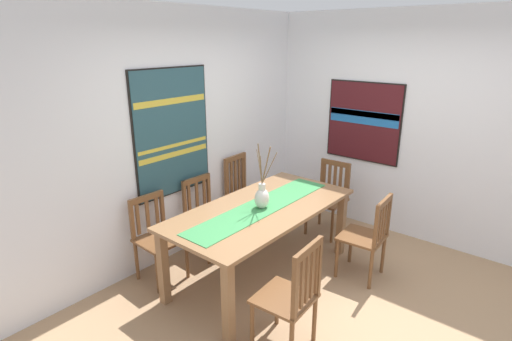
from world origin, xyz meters
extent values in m
cube|color=#A37F5B|center=(0.00, 0.00, -0.01)|extent=(6.40, 6.40, 0.03)
cube|color=silver|center=(0.00, 1.86, 1.35)|extent=(6.40, 0.12, 2.70)
cube|color=silver|center=(1.86, 0.00, 1.35)|extent=(0.12, 6.40, 2.70)
cube|color=#8E6642|center=(-0.06, 0.75, 0.76)|extent=(2.02, 0.98, 0.03)
cube|color=#8E6642|center=(-0.99, 0.34, 0.37)|extent=(0.08, 0.08, 0.74)
cube|color=#8E6642|center=(0.87, 0.34, 0.37)|extent=(0.08, 0.08, 0.74)
cube|color=#8E6642|center=(-0.99, 1.16, 0.37)|extent=(0.08, 0.08, 0.74)
cube|color=#8E6642|center=(0.87, 1.16, 0.37)|extent=(0.08, 0.08, 0.74)
cube|color=#388447|center=(-0.06, 0.75, 0.78)|extent=(1.86, 0.36, 0.01)
ellipsoid|color=silver|center=(-0.08, 0.73, 0.88)|extent=(0.16, 0.14, 0.20)
cylinder|color=silver|center=(-0.08, 0.73, 1.00)|extent=(0.07, 0.07, 0.06)
cylinder|color=brown|center=(-0.10, 0.74, 1.23)|extent=(0.05, 0.03, 0.40)
cylinder|color=brown|center=(-0.12, 0.71, 1.18)|extent=(0.08, 0.04, 0.30)
cylinder|color=brown|center=(-0.05, 0.79, 1.18)|extent=(0.07, 0.13, 0.31)
cylinder|color=brown|center=(-0.11, 0.67, 1.23)|extent=(0.06, 0.14, 0.40)
cylinder|color=brown|center=(-0.06, 0.66, 1.20)|extent=(0.04, 0.15, 0.34)
cube|color=brown|center=(0.60, -0.03, 0.44)|extent=(0.45, 0.45, 0.03)
cylinder|color=brown|center=(0.41, 0.13, 0.21)|extent=(0.04, 0.04, 0.43)
cylinder|color=brown|center=(0.76, 0.16, 0.21)|extent=(0.04, 0.04, 0.43)
cylinder|color=brown|center=(0.43, -0.23, 0.21)|extent=(0.04, 0.04, 0.43)
cylinder|color=brown|center=(0.79, -0.20, 0.21)|extent=(0.04, 0.04, 0.43)
cube|color=brown|center=(0.43, -0.23, 0.68)|extent=(0.04, 0.04, 0.45)
cube|color=brown|center=(0.79, -0.21, 0.68)|extent=(0.04, 0.04, 0.45)
cube|color=brown|center=(0.61, -0.22, 0.87)|extent=(0.38, 0.06, 0.06)
cube|color=brown|center=(0.46, -0.23, 0.66)|extent=(0.04, 0.02, 0.36)
cube|color=brown|center=(0.54, -0.23, 0.66)|extent=(0.04, 0.02, 0.36)
cube|color=brown|center=(0.61, -0.22, 0.66)|extent=(0.04, 0.02, 0.36)
cube|color=brown|center=(0.69, -0.22, 0.66)|extent=(0.04, 0.02, 0.36)
cube|color=brown|center=(0.76, -0.21, 0.66)|extent=(0.04, 0.02, 0.36)
cube|color=brown|center=(-0.75, 1.50, 0.44)|extent=(0.43, 0.43, 0.03)
cylinder|color=brown|center=(-0.58, 1.31, 0.21)|extent=(0.04, 0.04, 0.43)
cylinder|color=brown|center=(-0.94, 1.33, 0.21)|extent=(0.04, 0.04, 0.43)
cylinder|color=brown|center=(-0.57, 1.67, 0.21)|extent=(0.04, 0.04, 0.43)
cylinder|color=brown|center=(-0.93, 1.69, 0.21)|extent=(0.04, 0.04, 0.43)
cube|color=brown|center=(-0.57, 1.68, 0.66)|extent=(0.04, 0.04, 0.42)
cube|color=brown|center=(-0.93, 1.70, 0.66)|extent=(0.04, 0.04, 0.42)
cube|color=brown|center=(-0.75, 1.69, 0.84)|extent=(0.38, 0.05, 0.06)
cube|color=brown|center=(-0.63, 1.69, 0.65)|extent=(0.04, 0.02, 0.33)
cube|color=brown|center=(-0.75, 1.69, 0.65)|extent=(0.04, 0.02, 0.33)
cube|color=brown|center=(-0.86, 1.69, 0.65)|extent=(0.04, 0.02, 0.33)
cube|color=brown|center=(1.21, 0.73, 0.44)|extent=(0.44, 0.44, 0.03)
cylinder|color=brown|center=(1.03, 0.54, 0.21)|extent=(0.04, 0.04, 0.43)
cylinder|color=brown|center=(1.02, 0.90, 0.21)|extent=(0.04, 0.04, 0.43)
cylinder|color=brown|center=(1.39, 0.55, 0.21)|extent=(0.04, 0.04, 0.43)
cylinder|color=brown|center=(1.38, 0.91, 0.21)|extent=(0.04, 0.04, 0.43)
cube|color=brown|center=(1.40, 0.56, 0.68)|extent=(0.04, 0.04, 0.46)
cube|color=brown|center=(1.39, 0.91, 0.68)|extent=(0.04, 0.04, 0.46)
cube|color=brown|center=(1.40, 0.73, 0.88)|extent=(0.05, 0.38, 0.06)
cube|color=brown|center=(1.40, 0.58, 0.67)|extent=(0.02, 0.04, 0.37)
cube|color=brown|center=(1.40, 0.66, 0.67)|extent=(0.02, 0.04, 0.37)
cube|color=brown|center=(1.40, 0.73, 0.67)|extent=(0.02, 0.04, 0.37)
cube|color=brown|center=(1.39, 0.81, 0.67)|extent=(0.02, 0.04, 0.37)
cube|color=brown|center=(1.39, 0.89, 0.67)|extent=(0.02, 0.04, 0.37)
cube|color=brown|center=(-0.73, -0.01, 0.44)|extent=(0.45, 0.45, 0.03)
cylinder|color=brown|center=(-0.92, 0.15, 0.21)|extent=(0.04, 0.04, 0.43)
cylinder|color=brown|center=(-0.56, 0.18, 0.21)|extent=(0.04, 0.04, 0.43)
cylinder|color=brown|center=(-0.54, -0.18, 0.21)|extent=(0.04, 0.04, 0.43)
cube|color=brown|center=(-0.90, -0.22, 0.71)|extent=(0.04, 0.04, 0.51)
cube|color=brown|center=(-0.54, -0.19, 0.71)|extent=(0.04, 0.04, 0.51)
cube|color=brown|center=(-0.72, -0.20, 0.93)|extent=(0.38, 0.06, 0.06)
cube|color=brown|center=(-0.87, -0.21, 0.69)|extent=(0.04, 0.02, 0.42)
cube|color=brown|center=(-0.79, -0.21, 0.69)|extent=(0.04, 0.02, 0.42)
cube|color=brown|center=(-0.72, -0.20, 0.69)|extent=(0.04, 0.02, 0.42)
cube|color=brown|center=(-0.64, -0.20, 0.69)|extent=(0.04, 0.02, 0.42)
cube|color=brown|center=(-0.57, -0.19, 0.69)|extent=(0.04, 0.02, 0.42)
cube|color=brown|center=(-0.07, 1.51, 0.44)|extent=(0.43, 0.43, 0.03)
cylinder|color=brown|center=(0.11, 1.33, 0.21)|extent=(0.04, 0.04, 0.43)
cylinder|color=brown|center=(-0.25, 1.34, 0.21)|extent=(0.04, 0.04, 0.43)
cylinder|color=brown|center=(0.12, 1.69, 0.21)|extent=(0.04, 0.04, 0.43)
cylinder|color=brown|center=(-0.24, 1.70, 0.21)|extent=(0.04, 0.04, 0.43)
cube|color=brown|center=(0.12, 1.70, 0.67)|extent=(0.04, 0.04, 0.43)
cube|color=brown|center=(-0.24, 1.71, 0.67)|extent=(0.04, 0.04, 0.43)
cube|color=brown|center=(-0.06, 1.70, 0.85)|extent=(0.38, 0.04, 0.06)
cube|color=brown|center=(0.05, 1.70, 0.65)|extent=(0.04, 0.02, 0.34)
cube|color=brown|center=(-0.06, 1.70, 0.65)|extent=(0.04, 0.02, 0.34)
cube|color=brown|center=(-0.18, 1.71, 0.65)|extent=(0.04, 0.02, 0.34)
cube|color=brown|center=(0.64, 1.55, 0.44)|extent=(0.44, 0.44, 0.03)
cylinder|color=brown|center=(0.83, 1.38, 0.21)|extent=(0.04, 0.04, 0.43)
cylinder|color=brown|center=(0.47, 1.36, 0.21)|extent=(0.04, 0.04, 0.43)
cylinder|color=brown|center=(0.81, 1.74, 0.21)|extent=(0.04, 0.04, 0.43)
cylinder|color=brown|center=(0.45, 1.72, 0.21)|extent=(0.04, 0.04, 0.43)
cube|color=brown|center=(0.81, 1.75, 0.71)|extent=(0.04, 0.04, 0.52)
cube|color=brown|center=(0.45, 1.73, 0.71)|extent=(0.04, 0.04, 0.52)
cube|color=brown|center=(0.63, 1.74, 0.94)|extent=(0.38, 0.05, 0.06)
cube|color=brown|center=(0.78, 1.75, 0.70)|extent=(0.04, 0.02, 0.43)
cube|color=brown|center=(0.71, 1.74, 0.70)|extent=(0.04, 0.02, 0.43)
cube|color=brown|center=(0.63, 1.74, 0.70)|extent=(0.04, 0.02, 0.43)
cube|color=brown|center=(0.56, 1.74, 0.70)|extent=(0.04, 0.02, 0.43)
cube|color=brown|center=(0.48, 1.73, 0.70)|extent=(0.04, 0.02, 0.43)
cube|color=black|center=(-0.28, 1.80, 1.42)|extent=(0.97, 0.04, 1.35)
cube|color=#284C56|center=(-0.28, 1.78, 1.42)|extent=(0.94, 0.01, 1.32)
cube|color=gold|center=(-0.28, 1.77, 1.28)|extent=(0.91, 0.00, 0.04)
cube|color=gold|center=(-0.28, 1.77, 1.18)|extent=(0.91, 0.00, 0.06)
cube|color=gold|center=(-0.28, 1.77, 1.75)|extent=(0.91, 0.00, 0.06)
cube|color=black|center=(1.80, 0.60, 1.36)|extent=(0.04, 0.97, 1.00)
cube|color=#471419|center=(1.78, 0.60, 1.36)|extent=(0.01, 0.94, 0.97)
cube|color=#1E60A8|center=(1.77, 0.60, 1.38)|extent=(0.00, 0.91, 0.09)
cube|color=#1E60A8|center=(1.77, 0.60, 1.46)|extent=(0.00, 0.91, 0.08)
cube|color=#1E60A8|center=(1.77, 0.60, 1.47)|extent=(0.00, 0.91, 0.07)
camera|label=1|loc=(-2.91, -1.53, 2.36)|focal=28.07mm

